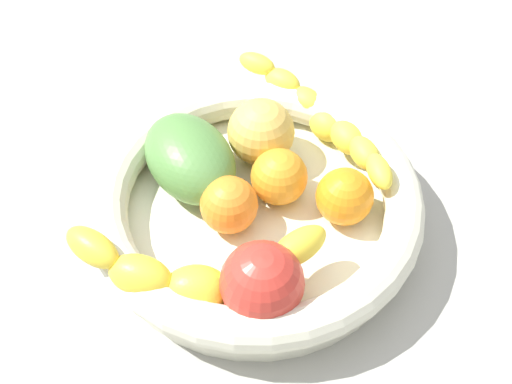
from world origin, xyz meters
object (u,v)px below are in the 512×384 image
(banana_draped_right, at_px, (196,272))
(orange_mid_right, at_px, (345,197))
(mango_green, at_px, (190,158))
(orange_front, at_px, (229,204))
(apple_yellow, at_px, (261,132))
(orange_mid_left, at_px, (279,177))
(tomato_red, at_px, (262,283))
(fruit_bowl, at_px, (256,207))
(banana_draped_left, at_px, (323,118))

(banana_draped_right, height_order, orange_mid_right, banana_draped_right)
(banana_draped_right, distance_m, mango_green, 0.13)
(orange_front, height_order, apple_yellow, apple_yellow)
(orange_mid_left, xyz_separation_m, tomato_red, (0.07, 0.10, 0.01))
(apple_yellow, bearing_deg, fruit_bowl, 59.03)
(banana_draped_left, xyz_separation_m, orange_mid_right, (0.03, 0.10, -0.00))
(banana_draped_left, xyz_separation_m, apple_yellow, (0.07, -0.01, 0.00))
(banana_draped_left, xyz_separation_m, banana_draped_right, (0.19, 0.11, 0.00))
(orange_mid_left, height_order, tomato_red, tomato_red)
(orange_front, relative_size, mango_green, 0.47)
(orange_mid_right, xyz_separation_m, mango_green, (0.11, -0.11, 0.00))
(orange_mid_left, bearing_deg, apple_yellow, -99.71)
(orange_front, height_order, tomato_red, tomato_red)
(orange_mid_right, relative_size, tomato_red, 0.76)
(orange_front, height_order, orange_mid_left, same)
(orange_front, relative_size, orange_mid_right, 1.00)
(banana_draped_right, relative_size, tomato_red, 2.98)
(banana_draped_left, relative_size, orange_front, 4.36)
(fruit_bowl, relative_size, tomato_red, 4.40)
(orange_front, bearing_deg, banana_draped_left, -157.14)
(banana_draped_left, relative_size, banana_draped_right, 1.11)
(banana_draped_right, relative_size, orange_mid_left, 3.89)
(banana_draped_right, distance_m, orange_mid_left, 0.13)
(fruit_bowl, xyz_separation_m, apple_yellow, (-0.04, -0.06, 0.03))
(orange_front, relative_size, apple_yellow, 0.80)
(orange_mid_right, bearing_deg, mango_green, -44.18)
(fruit_bowl, xyz_separation_m, orange_mid_right, (-0.07, 0.04, 0.02))
(orange_mid_right, bearing_deg, banana_draped_right, 5.87)
(tomato_red, bearing_deg, mango_green, -91.79)
(orange_mid_left, bearing_deg, orange_mid_right, 130.72)
(fruit_bowl, bearing_deg, mango_green, -60.20)
(banana_draped_right, relative_size, apple_yellow, 3.17)
(banana_draped_left, height_order, orange_mid_right, same)
(mango_green, height_order, tomato_red, tomato_red)
(mango_green, relative_size, tomato_red, 1.60)
(tomato_red, bearing_deg, banana_draped_right, -40.81)
(orange_front, distance_m, orange_mid_right, 0.11)
(banana_draped_left, distance_m, tomato_red, 0.21)
(orange_front, bearing_deg, mango_green, -81.40)
(orange_mid_right, xyz_separation_m, apple_yellow, (0.03, -0.10, 0.01))
(banana_draped_left, xyz_separation_m, mango_green, (0.14, -0.01, 0.00))
(orange_mid_right, bearing_deg, orange_front, -22.42)
(fruit_bowl, distance_m, banana_draped_left, 0.12)
(fruit_bowl, height_order, tomato_red, tomato_red)
(orange_mid_left, relative_size, tomato_red, 0.77)
(fruit_bowl, distance_m, orange_mid_right, 0.08)
(tomato_red, bearing_deg, orange_mid_left, -125.00)
(fruit_bowl, height_order, orange_front, orange_front)
(orange_mid_right, height_order, apple_yellow, apple_yellow)
(mango_green, bearing_deg, orange_mid_left, 139.57)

